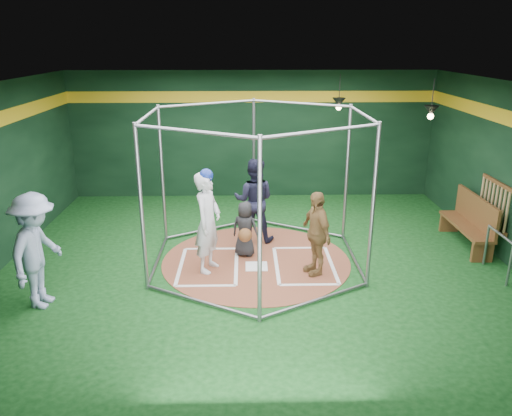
{
  "coord_description": "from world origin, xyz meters",
  "views": [
    {
      "loc": [
        -0.22,
        -9.26,
        4.26
      ],
      "look_at": [
        0.0,
        0.1,
        1.1
      ],
      "focal_mm": 35.0,
      "sensor_mm": 36.0,
      "label": 1
    }
  ],
  "objects_px": {
    "umpire": "(254,200)",
    "dugout_bench": "(471,221)",
    "visitor_leopard": "(316,233)",
    "batter_figure": "(208,221)"
  },
  "relations": [
    {
      "from": "batter_figure",
      "to": "dugout_bench",
      "type": "relative_size",
      "value": 1.05
    },
    {
      "from": "batter_figure",
      "to": "visitor_leopard",
      "type": "distance_m",
      "value": 2.05
    },
    {
      "from": "umpire",
      "to": "dugout_bench",
      "type": "bearing_deg",
      "value": -175.51
    },
    {
      "from": "visitor_leopard",
      "to": "umpire",
      "type": "height_order",
      "value": "umpire"
    },
    {
      "from": "batter_figure",
      "to": "umpire",
      "type": "distance_m",
      "value": 1.76
    },
    {
      "from": "batter_figure",
      "to": "dugout_bench",
      "type": "distance_m",
      "value": 5.69
    },
    {
      "from": "umpire",
      "to": "visitor_leopard",
      "type": "bearing_deg",
      "value": 133.47
    },
    {
      "from": "batter_figure",
      "to": "umpire",
      "type": "height_order",
      "value": "batter_figure"
    },
    {
      "from": "umpire",
      "to": "dugout_bench",
      "type": "xyz_separation_m",
      "value": [
        4.66,
        -0.41,
        -0.37
      ]
    },
    {
      "from": "umpire",
      "to": "dugout_bench",
      "type": "height_order",
      "value": "umpire"
    }
  ]
}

